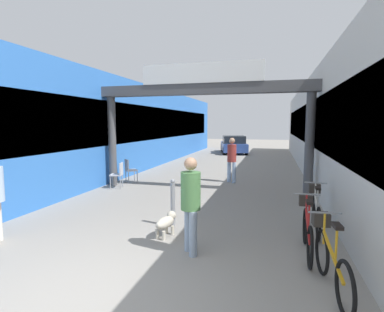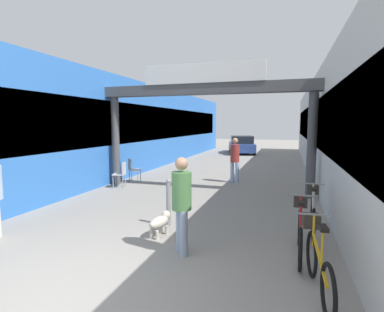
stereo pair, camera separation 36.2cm
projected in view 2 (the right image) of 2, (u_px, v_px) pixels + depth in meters
name	position (u px, v px, depth m)	size (l,w,h in m)	color
ground_plane	(62.00, 303.00, 3.77)	(80.00, 80.00, 0.00)	gray
storefront_left	(131.00, 127.00, 15.50)	(3.00, 26.00, 4.10)	blue
storefront_right	(349.00, 128.00, 12.43)	(3.00, 26.00, 4.10)	beige
arcade_sign_gateway	(204.00, 102.00, 9.76)	(7.40, 0.47, 4.17)	#4C4C4F
pedestrian_with_dog	(182.00, 199.00, 5.10)	(0.47, 0.47, 1.68)	#8C9EB2
pedestrian_carrying_crate	(235.00, 157.00, 11.31)	(0.46, 0.46, 1.71)	#A5BFE0
dog_on_leash	(160.00, 222.00, 6.01)	(0.35, 0.65, 0.46)	beige
bicycle_orange_nearest	(317.00, 260.00, 4.00)	(0.46, 1.69, 0.98)	black
bicycle_red_second	(300.00, 229.00, 5.14)	(0.46, 1.69, 0.98)	black
bicycle_silver_third	(313.00, 212.00, 6.18)	(0.46, 1.69, 0.98)	black
bollard_post_metal	(168.00, 202.00, 6.52)	(0.10, 0.10, 1.06)	gray
cafe_chair_aluminium_nearer	(121.00, 172.00, 10.51)	(0.49, 0.49, 0.89)	gray
cafe_chair_aluminium_farther	(133.00, 168.00, 11.49)	(0.57, 0.57, 0.89)	gray
parked_car_blue	(241.00, 145.00, 22.67)	(2.57, 4.28, 1.33)	#2D478C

